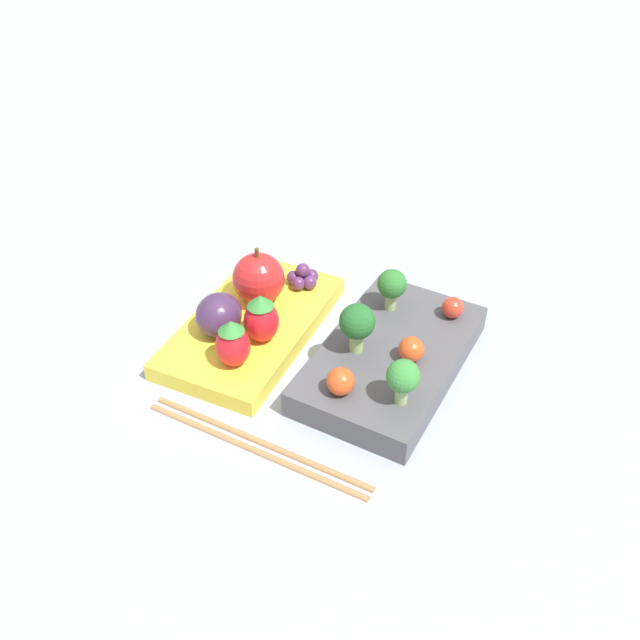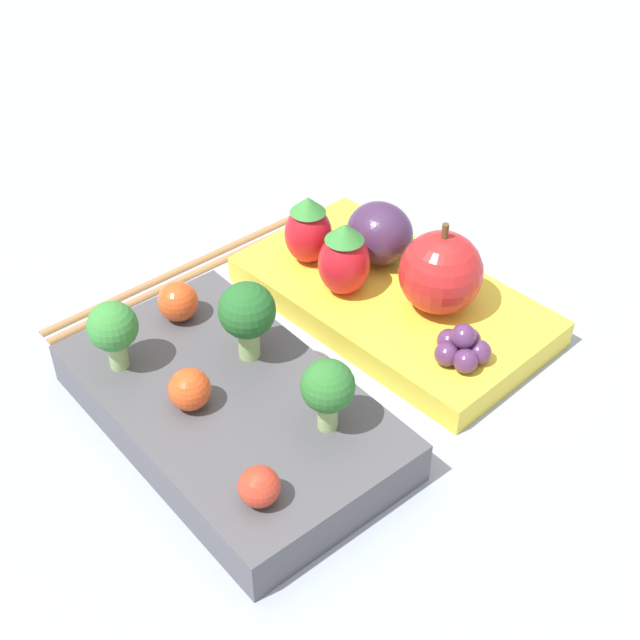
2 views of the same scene
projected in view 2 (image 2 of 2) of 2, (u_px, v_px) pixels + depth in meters
name	position (u px, v px, depth m)	size (l,w,h in m)	color
ground_plane	(327.00, 370.00, 0.54)	(4.00, 4.00, 0.00)	#939EB2
bento_box_savoury	(235.00, 414.00, 0.49)	(0.20, 0.12, 0.03)	#4C4C51
bento_box_fruit	(393.00, 300.00, 0.58)	(0.21, 0.12, 0.02)	yellow
broccoli_floret_0	(113.00, 329.00, 0.49)	(0.03, 0.03, 0.04)	#93B770
broccoli_floret_1	(328.00, 388.00, 0.45)	(0.03, 0.03, 0.04)	#93B770
broccoli_floret_2	(247.00, 313.00, 0.49)	(0.03, 0.03, 0.05)	#93B770
cherry_tomato_0	(190.00, 389.00, 0.47)	(0.02, 0.02, 0.02)	#DB4C1E
cherry_tomato_1	(259.00, 486.00, 0.42)	(0.02, 0.02, 0.02)	red
cherry_tomato_2	(178.00, 301.00, 0.53)	(0.02, 0.02, 0.02)	#DB4C1E
apple	(441.00, 272.00, 0.54)	(0.05, 0.05, 0.06)	red
strawberry_0	(344.00, 259.00, 0.56)	(0.03, 0.03, 0.05)	red
strawberry_1	(308.00, 230.00, 0.58)	(0.03, 0.03, 0.05)	red
plum	(380.00, 233.00, 0.58)	(0.05, 0.04, 0.04)	#42284C
grape_cluster	(462.00, 347.00, 0.52)	(0.03, 0.03, 0.03)	#562D5B
chopsticks_pair	(183.00, 271.00, 0.61)	(0.02, 0.21, 0.01)	#A37547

